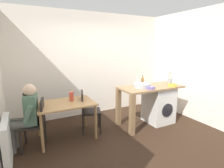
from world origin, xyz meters
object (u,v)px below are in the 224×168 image
at_px(washing_machine, 158,105).
at_px(mixing_bowl, 150,88).
at_px(bottle_tall_green, 142,81).
at_px(vase, 71,96).
at_px(utensil_crock, 170,81).
at_px(colander, 172,85).
at_px(chair_opposite, 88,109).
at_px(seated_person, 26,114).
at_px(dining_table, 66,108).
at_px(chair_person_seat, 37,121).

distance_m(washing_machine, mixing_bowl, 0.71).
relative_size(bottle_tall_green, vase, 1.26).
bearing_deg(washing_machine, utensil_crock, 8.10).
bearing_deg(colander, chair_opposite, 164.89).
relative_size(bottle_tall_green, mixing_bowl, 1.17).
height_order(bottle_tall_green, colander, bottle_tall_green).
bearing_deg(seated_person, vase, -66.18).
bearing_deg(mixing_bowl, washing_machine, 24.01).
bearing_deg(vase, utensil_crock, -6.44).
relative_size(utensil_crock, colander, 1.50).
height_order(chair_opposite, vase, vase).
distance_m(chair_opposite, seated_person, 1.20).
bearing_deg(dining_table, seated_person, -173.34).
bearing_deg(chair_person_seat, colander, -84.60).
relative_size(chair_person_seat, vase, 4.86).
height_order(chair_person_seat, seated_person, seated_person).
bearing_deg(washing_machine, dining_table, 174.16).
xyz_separation_m(seated_person, bottle_tall_green, (2.55, 0.07, 0.35)).
height_order(washing_machine, mixing_bowl, mixing_bowl).
relative_size(bottle_tall_green, colander, 1.16).
bearing_deg(colander, utensil_crock, 56.30).
distance_m(dining_table, mixing_bowl, 1.83).
bearing_deg(dining_table, chair_person_seat, -168.11).
bearing_deg(seated_person, colander, -84.88).
xyz_separation_m(bottle_tall_green, vase, (-1.69, 0.11, -0.19)).
bearing_deg(utensil_crock, bottle_tall_green, 167.58).
bearing_deg(chair_person_seat, bottle_tall_green, -75.80).
height_order(dining_table, utensil_crock, utensil_crock).
height_order(washing_machine, vase, vase).
bearing_deg(washing_machine, chair_opposite, 170.19).
xyz_separation_m(chair_person_seat, utensil_crock, (3.11, -0.06, 0.48)).
xyz_separation_m(chair_person_seat, seated_person, (-0.16, 0.03, 0.16)).
height_order(chair_person_seat, bottle_tall_green, bottle_tall_green).
height_order(bottle_tall_green, mixing_bowl, bottle_tall_green).
xyz_separation_m(dining_table, washing_machine, (2.20, -0.22, -0.21)).
bearing_deg(vase, dining_table, -146.31).
distance_m(washing_machine, vase, 2.11).
height_order(colander, vase, colander).
relative_size(chair_person_seat, utensil_crock, 3.00).
bearing_deg(colander, washing_machine, 130.74).
relative_size(dining_table, chair_person_seat, 1.22).
bearing_deg(dining_table, colander, -10.51).
bearing_deg(bottle_tall_green, mixing_bowl, -102.40).
bearing_deg(washing_machine, seated_person, 177.19).
bearing_deg(utensil_crock, dining_table, 176.15).
distance_m(mixing_bowl, utensil_crock, 0.85).
relative_size(chair_person_seat, seated_person, 0.75).
xyz_separation_m(dining_table, chair_person_seat, (-0.55, -0.12, -0.14)).
bearing_deg(seated_person, mixing_bowl, -86.10).
height_order(washing_machine, utensil_crock, utensil_crock).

